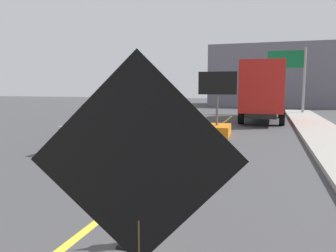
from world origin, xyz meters
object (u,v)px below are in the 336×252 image
at_px(roadwork_sign, 138,166).
at_px(pickup_car, 127,124).
at_px(traffic_cone_mid_lane, 176,160).
at_px(traffic_cone_near_sign, 134,220).
at_px(highway_guide_sign, 294,69).
at_px(box_truck, 263,90).
at_px(traffic_cone_far_lane, 193,141).
at_px(arrow_board_trailer, 217,124).

height_order(roadwork_sign, pickup_car, roadwork_sign).
xyz_separation_m(pickup_car, traffic_cone_mid_lane, (2.92, -3.70, -0.34)).
bearing_deg(traffic_cone_near_sign, highway_guide_sign, 81.62).
xyz_separation_m(box_truck, pickup_car, (-4.61, -9.47, -1.16)).
height_order(roadwork_sign, traffic_cone_far_lane, roadwork_sign).
xyz_separation_m(pickup_car, traffic_cone_near_sign, (3.31, -7.10, -0.36)).
height_order(highway_guide_sign, traffic_cone_far_lane, highway_guide_sign).
bearing_deg(roadwork_sign, highway_guide_sign, 83.78).
distance_m(roadwork_sign, highway_guide_sign, 24.46).
relative_size(highway_guide_sign, traffic_cone_far_lane, 7.71).
bearing_deg(traffic_cone_far_lane, traffic_cone_near_sign, -84.09).
xyz_separation_m(roadwork_sign, traffic_cone_far_lane, (-1.36, 7.84, -1.15)).
height_order(roadwork_sign, traffic_cone_near_sign, roadwork_sign).
height_order(highway_guide_sign, traffic_cone_near_sign, highway_guide_sign).
height_order(traffic_cone_near_sign, traffic_cone_far_lane, traffic_cone_near_sign).
distance_m(box_truck, traffic_cone_mid_lane, 13.36).
distance_m(roadwork_sign, arrow_board_trailer, 11.51).
bearing_deg(roadwork_sign, box_truck, 88.12).
relative_size(arrow_board_trailer, pickup_car, 0.51).
height_order(arrow_board_trailer, traffic_cone_mid_lane, arrow_board_trailer).
distance_m(pickup_car, traffic_cone_near_sign, 7.85).
bearing_deg(traffic_cone_far_lane, box_truck, 79.20).
height_order(roadwork_sign, highway_guide_sign, highway_guide_sign).
height_order(traffic_cone_mid_lane, traffic_cone_far_lane, traffic_cone_mid_lane).
distance_m(highway_guide_sign, traffic_cone_mid_lane, 19.92).
bearing_deg(traffic_cone_near_sign, box_truck, 85.52).
xyz_separation_m(box_truck, traffic_cone_mid_lane, (-1.69, -13.17, -1.50)).
height_order(roadwork_sign, traffic_cone_mid_lane, roadwork_sign).
height_order(pickup_car, highway_guide_sign, highway_guide_sign).
height_order(pickup_car, traffic_cone_near_sign, pickup_car).
height_order(box_truck, highway_guide_sign, highway_guide_sign).
relative_size(roadwork_sign, traffic_cone_far_lane, 3.60).
bearing_deg(arrow_board_trailer, traffic_cone_far_lane, -93.39).
distance_m(box_truck, highway_guide_sign, 6.68).
distance_m(pickup_car, traffic_cone_mid_lane, 4.73).
relative_size(box_truck, pickup_car, 1.39).
distance_m(roadwork_sign, traffic_cone_mid_lane, 5.16).
relative_size(traffic_cone_near_sign, traffic_cone_far_lane, 1.08).
relative_size(roadwork_sign, traffic_cone_near_sign, 3.35).
bearing_deg(traffic_cone_far_lane, arrow_board_trailer, 86.61).
distance_m(arrow_board_trailer, traffic_cone_far_lane, 3.57).
height_order(pickup_car, traffic_cone_mid_lane, pickup_car).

